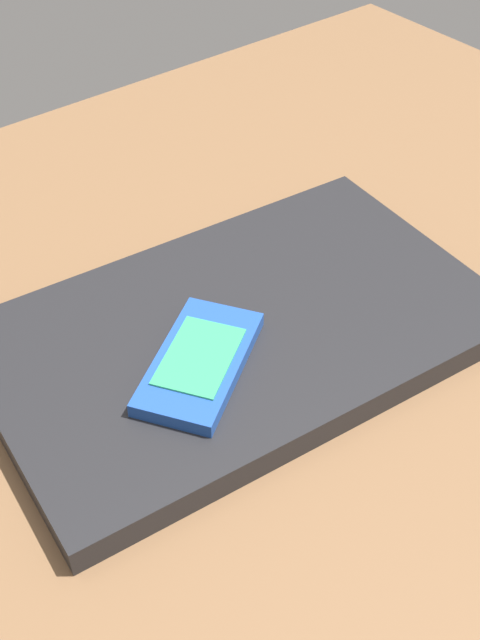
# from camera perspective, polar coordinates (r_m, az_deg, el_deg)

# --- Properties ---
(desk_surface) EXTENTS (1.20, 0.80, 0.03)m
(desk_surface) POSITION_cam_1_polar(r_m,az_deg,el_deg) (0.54, -6.36, -7.94)
(desk_surface) COLOR brown
(desk_surface) RESTS_ON ground
(laptop_closed) EXTENTS (0.37, 0.24, 0.02)m
(laptop_closed) POSITION_cam_1_polar(r_m,az_deg,el_deg) (0.56, 0.00, -0.76)
(laptop_closed) COLOR black
(laptop_closed) RESTS_ON desk_surface
(cell_phone_on_laptop) EXTENTS (0.12, 0.10, 0.01)m
(cell_phone_on_laptop) POSITION_cam_1_polar(r_m,az_deg,el_deg) (0.52, -3.11, -2.71)
(cell_phone_on_laptop) COLOR #1E479E
(cell_phone_on_laptop) RESTS_ON laptop_closed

